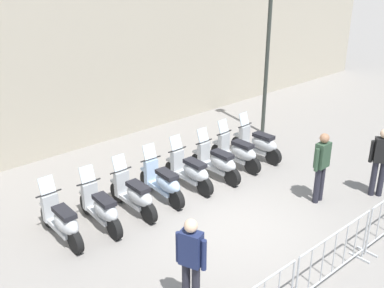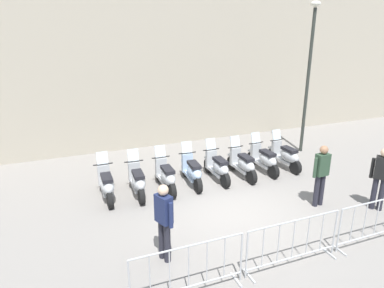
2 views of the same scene
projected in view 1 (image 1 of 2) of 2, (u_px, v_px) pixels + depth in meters
name	position (u px, v px, depth m)	size (l,w,h in m)	color
ground_plane	(234.00, 225.00, 10.18)	(120.00, 120.00, 0.00)	gray
motorcycle_0	(62.00, 221.00, 9.50)	(0.57, 1.73, 1.24)	black
motorcycle_1	(101.00, 209.00, 9.95)	(0.61, 1.72, 1.24)	black
motorcycle_2	(134.00, 195.00, 10.49)	(0.56, 1.73, 1.24)	black
motorcycle_3	(163.00, 182.00, 11.05)	(0.62, 1.72, 1.24)	black
motorcycle_4	(190.00, 171.00, 11.59)	(0.56, 1.73, 1.24)	black
motorcycle_5	(217.00, 163.00, 12.07)	(0.56, 1.73, 1.24)	black
motorcycle_6	(238.00, 152.00, 12.67)	(0.56, 1.72, 1.24)	black
motorcycle_7	(258.00, 144.00, 13.21)	(0.56, 1.72, 1.24)	black
barrier_segment_1	(334.00, 257.00, 8.29)	(2.18, 0.59, 1.07)	#B2B5B7
street_lamp	(269.00, 28.00, 13.95)	(0.36, 0.36, 5.51)	#2D332D
officer_near_row_end	(321.00, 164.00, 10.78)	(0.55, 0.23, 1.73)	#23232D
officer_mid_plaza	(191.00, 260.00, 7.48)	(0.31, 0.53, 1.73)	#23232D
officer_by_barriers	(381.00, 159.00, 11.04)	(0.39, 0.47, 1.73)	#23232D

